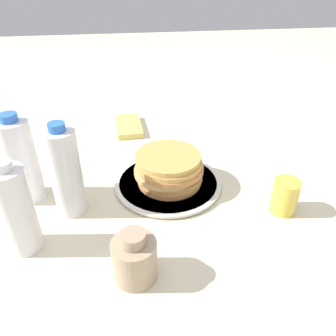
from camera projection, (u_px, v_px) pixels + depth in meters
ground_plane at (162, 179)px, 0.90m from camera, size 4.00×4.00×0.00m
plate at (168, 183)px, 0.88m from camera, size 0.28×0.28×0.01m
pancake_stack at (169, 169)px, 0.85m from camera, size 0.18×0.18×0.08m
juice_glass at (285, 196)px, 0.77m from camera, size 0.06×0.06×0.08m
cream_jug at (135, 258)px, 0.61m from camera, size 0.09×0.09×0.11m
water_bottle_near at (21, 161)px, 0.78m from camera, size 0.08×0.08×0.23m
water_bottle_mid at (17, 210)px, 0.64m from camera, size 0.07×0.07×0.21m
water_bottle_far at (66, 172)px, 0.74m from camera, size 0.07×0.07×0.23m
napkin at (129, 126)px, 1.16m from camera, size 0.17×0.09×0.02m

